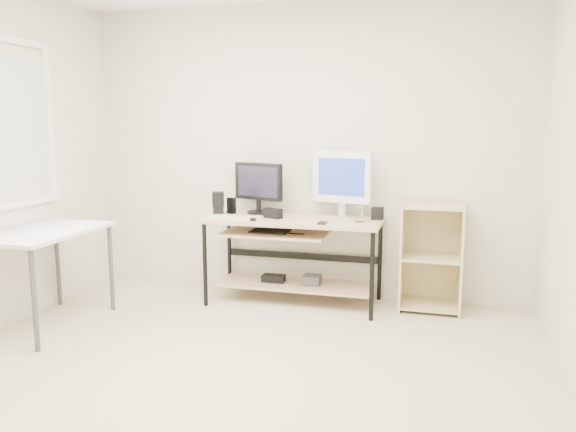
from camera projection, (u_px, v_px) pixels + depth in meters
The scene contains 16 objects.
room at pixel (199, 164), 3.21m from camera, with size 4.01×4.01×2.62m.
desk at pixel (291, 242), 4.85m from camera, with size 1.50×0.65×0.75m.
side_table at pixel (45, 241), 4.25m from camera, with size 0.60×1.00×0.75m.
shelf_unit at pixel (431, 256), 4.71m from camera, with size 0.50×0.40×0.90m.
black_monitor at pixel (258, 185), 5.02m from camera, with size 0.49×0.21×0.45m.
white_imac at pixel (342, 179), 4.84m from camera, with size 0.53×0.17×0.57m.
keyboard at pixel (235, 217), 4.80m from camera, with size 0.47×0.13×0.02m, color white.
mouse at pixel (280, 215), 4.84m from camera, with size 0.06×0.10×0.04m, color #B0B0B5.
center_speaker at pixel (273, 213), 4.80m from camera, with size 0.17×0.07×0.08m, color black.
speaker_left at pixel (218, 203), 4.95m from camera, with size 0.14×0.14×0.21m.
speaker_right at pixel (377, 213), 4.73m from camera, with size 0.09×0.09×0.10m, color black.
audio_controller at pixel (231, 206), 5.04m from camera, with size 0.07×0.05×0.15m, color black.
volume_puck at pixel (253, 219), 4.67m from camera, with size 0.05×0.05×0.02m, color black.
smartphone at pixel (322, 223), 4.54m from camera, with size 0.07×0.12×0.01m, color black.
coaster at pixel (359, 222), 4.59m from camera, with size 0.08×0.08×0.01m, color olive.
drinking_glass at pixel (359, 214), 4.58m from camera, with size 0.07×0.07×0.13m, color white.
Camera 1 is at (1.21, -2.93, 1.53)m, focal length 35.00 mm.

